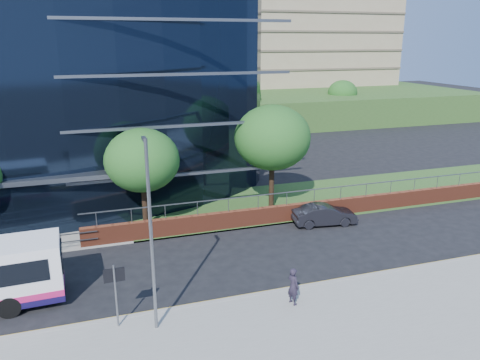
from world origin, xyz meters
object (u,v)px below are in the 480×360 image
object	(u,v)px
tree_far_c	(142,160)
pedestrian	(293,286)
tree_far_d	(272,138)
parked_car	(324,215)
streetlight_east	(151,232)
tree_dist_f	(342,93)
street_sign	(115,283)
tree_dist_e	(244,96)

from	to	relation	value
tree_far_c	pedestrian	size ratio (longest dim) A/B	3.72
tree_far_c	tree_far_d	xyz separation A→B (m)	(9.00, 1.00, 0.65)
parked_car	tree_far_d	bearing A→B (deg)	37.06
parked_car	streetlight_east	bearing A→B (deg)	131.86
tree_far_c	streetlight_east	size ratio (longest dim) A/B	0.81
tree_dist_f	streetlight_east	size ratio (longest dim) A/B	0.76
street_sign	tree_far_c	distance (m)	11.14
parked_car	tree_dist_f	bearing A→B (deg)	-23.65
street_sign	pedestrian	xyz separation A→B (m)	(7.65, -0.68, -1.12)
tree_dist_e	tree_dist_f	distance (m)	16.13
pedestrian	tree_dist_f	bearing A→B (deg)	-48.94
tree_dist_e	streetlight_east	xyz separation A→B (m)	(-18.00, -42.17, -0.10)
pedestrian	parked_car	bearing A→B (deg)	-52.54
tree_far_c	tree_dist_e	bearing A→B (deg)	61.26
parked_car	tree_far_c	bearing A→B (deg)	83.19
tree_dist_f	streetlight_east	world-z (taller)	streetlight_east
tree_far_d	pedestrian	distance (m)	13.51
tree_far_d	tree_dist_e	bearing A→B (deg)	75.07
tree_far_d	streetlight_east	xyz separation A→B (m)	(-10.00, -12.17, -0.75)
street_sign	tree_far_c	world-z (taller)	tree_far_c
streetlight_east	parked_car	xyz separation A→B (m)	(12.19, 8.29, -3.76)
parked_car	pedestrian	bearing A→B (deg)	151.87
tree_dist_e	tree_dist_f	bearing A→B (deg)	7.13
street_sign	pedestrian	bearing A→B (deg)	-5.06
street_sign	tree_far_c	xyz separation A→B (m)	(2.50, 10.59, 2.39)
street_sign	streetlight_east	xyz separation A→B (m)	(1.50, -0.59, 2.29)
tree_far_d	parked_car	distance (m)	6.34
streetlight_east	pedestrian	distance (m)	7.04
tree_dist_f	parked_car	world-z (taller)	tree_dist_f
tree_dist_e	tree_dist_f	world-z (taller)	tree_dist_e
tree_far_c	pedestrian	bearing A→B (deg)	-65.43
tree_far_d	tree_dist_f	bearing A→B (deg)	53.13
parked_car	pedestrian	distance (m)	10.34
tree_far_d	pedestrian	xyz separation A→B (m)	(-3.85, -12.26, -4.16)
street_sign	tree_far_c	size ratio (longest dim) A/B	0.43
tree_dist_f	pedestrian	distance (m)	52.39
street_sign	pedestrian	world-z (taller)	street_sign
tree_dist_e	pedestrian	distance (m)	44.03
tree_far_d	tree_dist_f	distance (m)	40.01
tree_dist_e	tree_far_c	bearing A→B (deg)	-118.74
street_sign	streetlight_east	size ratio (longest dim) A/B	0.35
tree_far_c	tree_far_d	size ratio (longest dim) A/B	0.87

